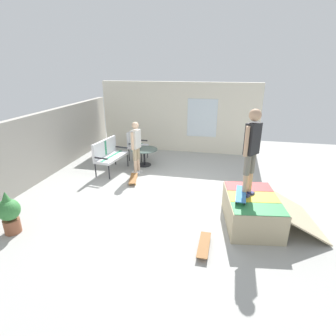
% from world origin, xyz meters
% --- Properties ---
extents(ground_plane, '(12.00, 12.00, 0.10)m').
position_xyz_m(ground_plane, '(0.00, 0.00, -0.05)').
color(ground_plane, '#A8A8A3').
extents(back_wall_cinderblock, '(9.00, 0.20, 1.92)m').
position_xyz_m(back_wall_cinderblock, '(0.00, 4.00, 0.96)').
color(back_wall_cinderblock, '#ADA89E').
rests_on(back_wall_cinderblock, ground_plane).
extents(house_facade, '(0.23, 6.00, 2.63)m').
position_xyz_m(house_facade, '(3.80, 0.49, 1.32)').
color(house_facade, silver).
rests_on(house_facade, ground_plane).
extents(skate_ramp, '(1.77, 2.09, 0.65)m').
position_xyz_m(skate_ramp, '(-1.13, -1.99, 0.32)').
color(skate_ramp, tan).
rests_on(skate_ramp, ground_plane).
extents(patio_bench, '(1.31, 0.71, 1.02)m').
position_xyz_m(patio_bench, '(1.12, 2.27, 0.62)').
color(patio_bench, black).
rests_on(patio_bench, ground_plane).
extents(patio_chair_near_house, '(0.68, 0.62, 1.02)m').
position_xyz_m(patio_chair_near_house, '(2.43, 1.83, 0.61)').
color(patio_chair_near_house, black).
rests_on(patio_chair_near_house, ground_plane).
extents(patio_table, '(0.90, 0.90, 0.57)m').
position_xyz_m(patio_table, '(1.87, 1.33, 0.40)').
color(patio_table, black).
rests_on(patio_table, ground_plane).
extents(person_watching, '(0.47, 0.30, 1.62)m').
position_xyz_m(person_watching, '(1.19, 1.37, 0.93)').
color(person_watching, silver).
rests_on(person_watching, ground_plane).
extents(person_skater, '(0.40, 0.36, 1.79)m').
position_xyz_m(person_skater, '(-1.05, -1.81, 1.71)').
color(person_skater, navy).
rests_on(person_skater, skate_ramp).
extents(skateboard_by_bench, '(0.82, 0.38, 0.10)m').
position_xyz_m(skateboard_by_bench, '(0.50, 1.26, 0.08)').
color(skateboard_by_bench, brown).
rests_on(skateboard_by_bench, ground_plane).
extents(skateboard_spare, '(0.80, 0.21, 0.10)m').
position_xyz_m(skateboard_spare, '(-2.21, -1.05, 0.08)').
color(skateboard_spare, brown).
rests_on(skateboard_spare, ground_plane).
extents(skateboard_on_ramp, '(0.81, 0.24, 0.10)m').
position_xyz_m(skateboard_on_ramp, '(-1.24, -1.69, 0.73)').
color(skateboard_on_ramp, '#3372B2').
rests_on(skateboard_on_ramp, skate_ramp).
extents(potted_plant, '(0.44, 0.44, 0.92)m').
position_xyz_m(potted_plant, '(-2.49, 2.81, 0.47)').
color(potted_plant, brown).
rests_on(potted_plant, ground_plane).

